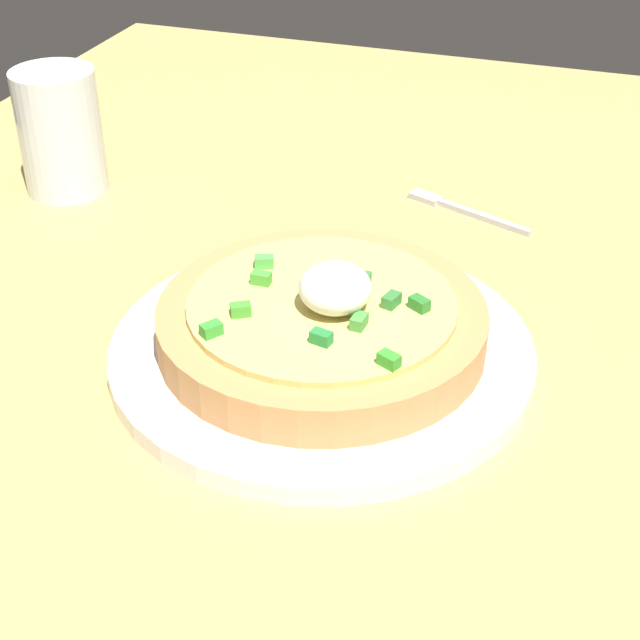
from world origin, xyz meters
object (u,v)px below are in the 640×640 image
Objects in this scene: cup_near at (61,137)px; fork at (459,209)px; plate at (320,354)px; pizza at (321,324)px.

cup_near is 0.96× the size of fork.
plate is at bearing -120.87° from cup_near.
fork is at bearing -9.34° from pizza.
pizza is 34.78cm from cup_near.
plate is 25.01cm from fork.
cup_near reaches higher than fork.
cup_near reaches higher than plate.
cup_near is 34.88cm from fork.
fork is (6.87, -33.87, -4.70)cm from cup_near.
cup_near is (17.79, 29.77, 4.29)cm from plate.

